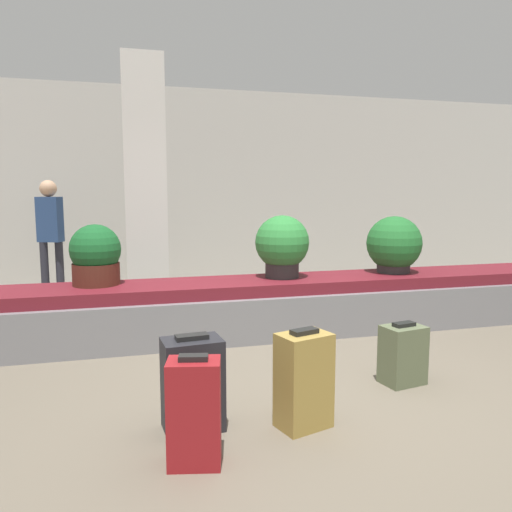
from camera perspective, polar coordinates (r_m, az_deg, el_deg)
ground_plane at (r=4.04m, az=5.48°, el=-14.24°), size 18.00×18.00×0.00m
back_wall at (r=8.66m, az=-6.18°, el=8.07°), size 18.00×0.06×3.20m
carousel at (r=5.28m, az=0.00°, el=-5.89°), size 8.82×0.88×0.57m
pillar at (r=6.72m, az=-12.57°, el=8.16°), size 0.52×0.52×3.20m
suitcase_0 at (r=3.24m, az=-7.26°, el=-14.29°), size 0.39×0.28×0.61m
suitcase_1 at (r=2.85m, az=-7.07°, el=-17.32°), size 0.32×0.26×0.62m
suitcase_2 at (r=4.10m, az=16.43°, el=-10.74°), size 0.35×0.28×0.49m
suitcase_3 at (r=3.25m, az=5.48°, el=-13.94°), size 0.37×0.31×0.64m
potted_plant_0 at (r=5.15m, az=-17.87°, el=0.00°), size 0.50×0.50×0.60m
potted_plant_1 at (r=5.33m, az=3.01°, el=1.20°), size 0.58×0.58×0.67m
potted_plant_2 at (r=5.87m, az=15.50°, el=1.19°), size 0.62×0.62×0.64m
traveler_0 at (r=7.54m, az=-22.46°, el=2.95°), size 0.36×0.29×1.65m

